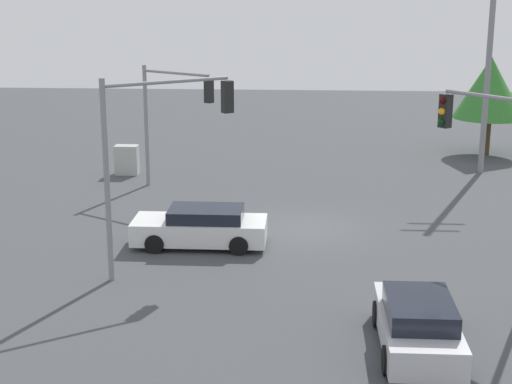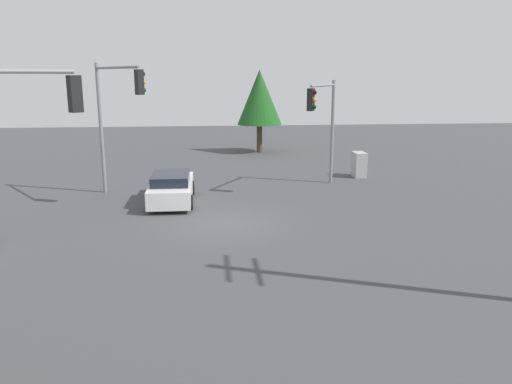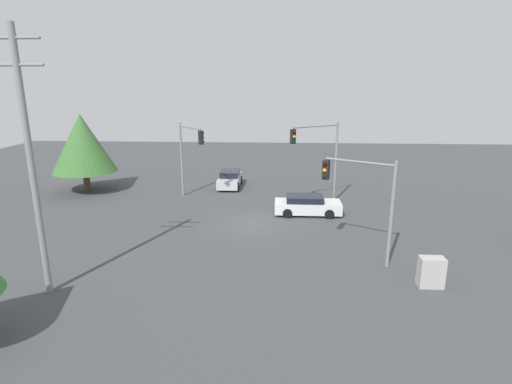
# 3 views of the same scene
# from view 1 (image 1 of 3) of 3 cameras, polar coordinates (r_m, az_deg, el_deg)

# --- Properties ---
(ground_plane) EXTENTS (80.00, 80.00, 0.00)m
(ground_plane) POSITION_cam_1_polar(r_m,az_deg,el_deg) (30.25, 3.53, -2.66)
(ground_plane) COLOR #424447
(sedan_white) EXTENTS (4.76, 2.02, 1.41)m
(sedan_white) POSITION_cam_1_polar(r_m,az_deg,el_deg) (28.12, -4.02, -2.57)
(sedan_white) COLOR silver
(sedan_white) RESTS_ON ground_plane
(sedan_silver) EXTENTS (1.99, 4.41, 1.49)m
(sedan_silver) POSITION_cam_1_polar(r_m,az_deg,el_deg) (20.71, 11.68, -9.40)
(sedan_silver) COLOR silver
(sedan_silver) RESTS_ON ground_plane
(traffic_signal_main) EXTENTS (3.82, 2.78, 6.41)m
(traffic_signal_main) POSITION_cam_1_polar(r_m,az_deg,el_deg) (24.94, -7.20, 3.93)
(traffic_signal_main) COLOR gray
(traffic_signal_main) RESTS_ON ground_plane
(traffic_signal_cross) EXTENTS (3.45, 2.18, 5.57)m
(traffic_signal_cross) POSITION_cam_1_polar(r_m,az_deg,el_deg) (35.17, -6.10, 6.22)
(traffic_signal_cross) COLOR gray
(traffic_signal_cross) RESTS_ON ground_plane
(traffic_signal_aux) EXTENTS (2.53, 2.88, 6.17)m
(traffic_signal_aux) POSITION_cam_1_polar(r_m,az_deg,el_deg) (24.21, 17.06, 2.53)
(traffic_signal_aux) COLOR gray
(traffic_signal_aux) RESTS_ON ground_plane
(utility_pole_tall) EXTENTS (2.20, 0.28, 11.48)m
(utility_pole_tall) POSITION_cam_1_polar(r_m,az_deg,el_deg) (39.75, 16.63, 9.90)
(utility_pole_tall) COLOR gray
(utility_pole_tall) RESTS_ON ground_plane
(electrical_cabinet) EXTENTS (1.13, 0.66, 1.45)m
(electrical_cabinet) POSITION_cam_1_polar(r_m,az_deg,el_deg) (39.03, -9.37, 2.32)
(electrical_cabinet) COLOR #B2B2AD
(electrical_cabinet) RESTS_ON ground_plane
(tree_right) EXTENTS (3.80, 3.80, 5.34)m
(tree_right) POSITION_cam_1_polar(r_m,az_deg,el_deg) (44.31, 16.64, 7.26)
(tree_right) COLOR #4C3823
(tree_right) RESTS_ON ground_plane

